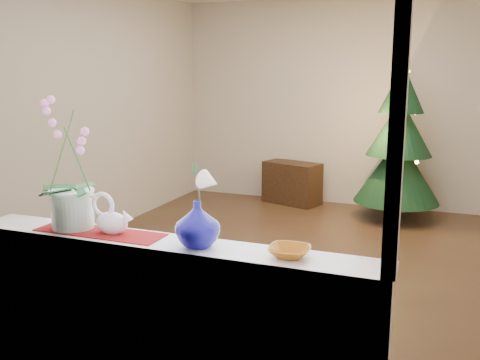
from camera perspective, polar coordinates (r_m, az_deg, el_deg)
The scene contains 16 objects.
ground at distance 5.05m, azimuth 5.71°, elevation -8.78°, with size 5.00×5.00×0.00m, color #3B2418.
wall_back at distance 7.19m, azimuth 11.44°, elevation 8.05°, with size 4.50×0.10×2.70m, color beige.
wall_front at distance 2.46m, azimuth -9.84°, elevation 2.28°, with size 4.50×0.10×2.70m, color beige.
wall_left at distance 5.78m, azimuth -16.16°, elevation 7.10°, with size 0.10×5.00×2.70m, color beige.
window_apron at distance 2.78m, azimuth -8.74°, elevation -16.45°, with size 2.20×0.08×0.88m, color white.
windowsill at distance 2.67m, azimuth -8.06°, elevation -6.87°, with size 2.20×0.26×0.04m, color white.
window_frame at distance 2.45m, azimuth -9.75°, elevation 10.48°, with size 2.22×0.06×1.60m, color white, non-canonical shape.
runner at distance 2.87m, azimuth -14.73°, elevation -5.40°, with size 0.70×0.20×0.01m, color maroon.
orchid_pot at distance 2.90m, azimuth -17.73°, elevation 1.62°, with size 0.24×0.24×0.69m, color silver, non-canonical shape.
swan at distance 2.81m, azimuth -13.54°, elevation -3.60°, with size 0.24×0.11×0.20m, color silver, non-canonical shape.
blue_vase at distance 2.53m, azimuth -4.56°, elevation -4.31°, with size 0.24×0.24×0.26m, color #080760.
lily at distance 2.48m, azimuth -4.64°, elevation 0.69°, with size 0.14×0.08×0.19m, color white, non-canonical shape.
paperweight at distance 2.55m, azimuth -4.42°, elevation -6.35°, with size 0.07×0.07×0.07m, color white.
amber_dish at distance 2.43m, azimuth 5.30°, elevation -7.70°, with size 0.16×0.16×0.04m, color #96530F.
xmas_tree at distance 6.59m, azimuth 16.60°, elevation 3.78°, with size 1.01×1.01×1.84m, color black, non-canonical shape.
side_table at distance 7.24m, azimuth 5.57°, elevation -0.31°, with size 0.75×0.37×0.56m, color black.
Camera 1 is at (1.27, -4.57, 1.73)m, focal length 40.00 mm.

